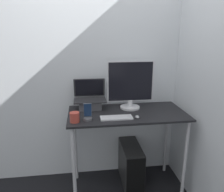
# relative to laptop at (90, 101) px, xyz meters

# --- Properties ---
(wall_back) EXTENTS (6.00, 0.05, 2.60)m
(wall_back) POSITION_rel_laptop_xyz_m (0.37, 0.21, 0.31)
(wall_back) COLOR silver
(wall_back) RESTS_ON ground_plane
(wall_side_right) EXTENTS (0.05, 6.00, 2.60)m
(wall_side_right) POSITION_rel_laptop_xyz_m (1.05, -0.47, 0.31)
(wall_side_right) COLOR silver
(wall_side_right) RESTS_ON ground_plane
(desk) EXTENTS (1.19, 0.59, 0.91)m
(desk) POSITION_rel_laptop_xyz_m (0.37, -0.17, -0.20)
(desk) COLOR black
(desk) RESTS_ON ground_plane
(laptop) EXTENTS (0.34, 0.25, 0.31)m
(laptop) POSITION_rel_laptop_xyz_m (0.00, 0.00, 0.00)
(laptop) COLOR #4C4C51
(laptop) RESTS_ON desk
(monitor) EXTENTS (0.49, 0.21, 0.51)m
(monitor) POSITION_rel_laptop_xyz_m (0.43, -0.04, 0.16)
(monitor) COLOR silver
(monitor) RESTS_ON desk
(keyboard) EXTENTS (0.30, 0.11, 0.02)m
(keyboard) POSITION_rel_laptop_xyz_m (0.24, -0.32, -0.08)
(keyboard) COLOR silver
(keyboard) RESTS_ON desk
(mouse) EXTENTS (0.04, 0.06, 0.03)m
(mouse) POSITION_rel_laptop_xyz_m (0.43, -0.34, -0.07)
(mouse) COLOR #99999E
(mouse) RESTS_ON desk
(cell_phone) EXTENTS (0.08, 0.08, 0.16)m
(cell_phone) POSITION_rel_laptop_xyz_m (-0.03, -0.32, -0.04)
(cell_phone) COLOR #4C4C51
(cell_phone) RESTS_ON desk
(computer_tower) EXTENTS (0.21, 0.50, 0.46)m
(computer_tower) POSITION_rel_laptop_xyz_m (0.45, -0.07, -0.76)
(computer_tower) COLOR black
(computer_tower) RESTS_ON ground_plane
(mug) EXTENTS (0.09, 0.09, 0.09)m
(mug) POSITION_rel_laptop_xyz_m (-0.15, -0.35, -0.04)
(mug) COLOR #9E382D
(mug) RESTS_ON desk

